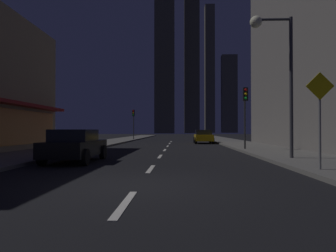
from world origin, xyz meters
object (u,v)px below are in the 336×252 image
object	(u,v)px
street_lamp_right	(273,51)
traffic_light_far_left	(134,118)
fire_hydrant_far_left	(94,142)
traffic_light_near_right	(245,104)
car_parked_near	(75,145)
pedestrian_crossing_sign	(320,112)
car_parked_far	(203,136)

from	to	relation	value
street_lamp_right	traffic_light_far_left	bearing A→B (deg)	110.84
fire_hydrant_far_left	traffic_light_near_right	size ratio (longest dim) A/B	0.16
car_parked_near	traffic_light_far_left	xyz separation A→B (m)	(-1.90, 29.38, 2.45)
car_parked_near	fire_hydrant_far_left	size ratio (longest dim) A/B	6.48
pedestrian_crossing_sign	car_parked_near	bearing A→B (deg)	160.07
street_lamp_right	pedestrian_crossing_sign	world-z (taller)	street_lamp_right
car_parked_near	pedestrian_crossing_sign	bearing A→B (deg)	-19.93
fire_hydrant_far_left	pedestrian_crossing_sign	bearing A→B (deg)	-51.35
car_parked_far	fire_hydrant_far_left	distance (m)	12.45
fire_hydrant_far_left	car_parked_far	bearing A→B (deg)	40.26
street_lamp_right	pedestrian_crossing_sign	size ratio (longest dim) A/B	2.09
traffic_light_near_right	traffic_light_far_left	distance (m)	24.67
pedestrian_crossing_sign	traffic_light_near_right	bearing A→B (deg)	90.54
traffic_light_near_right	pedestrian_crossing_sign	bearing A→B (deg)	-89.46
car_parked_far	traffic_light_far_left	xyz separation A→B (m)	(-9.10, 10.29, 2.45)
traffic_light_far_left	street_lamp_right	distance (m)	30.64
fire_hydrant_far_left	pedestrian_crossing_sign	distance (m)	18.48
traffic_light_far_left	pedestrian_crossing_sign	distance (m)	34.57
traffic_light_near_right	traffic_light_far_left	xyz separation A→B (m)	(-11.00, 22.08, 0.00)
fire_hydrant_far_left	street_lamp_right	xyz separation A→B (m)	(11.28, -10.25, 4.61)
fire_hydrant_far_left	traffic_light_far_left	size ratio (longest dim) A/B	0.16
traffic_light_near_right	pedestrian_crossing_sign	size ratio (longest dim) A/B	1.33
car_parked_near	pedestrian_crossing_sign	size ratio (longest dim) A/B	1.34
car_parked_near	street_lamp_right	xyz separation A→B (m)	(8.98, 0.79, 4.33)
car_parked_near	pedestrian_crossing_sign	xyz separation A→B (m)	(9.20, -3.34, 1.28)
fire_hydrant_far_left	traffic_light_near_right	bearing A→B (deg)	-18.17
car_parked_far	pedestrian_crossing_sign	distance (m)	22.55
traffic_light_far_left	car_parked_near	bearing A→B (deg)	-86.30
car_parked_near	traffic_light_near_right	xyz separation A→B (m)	(9.10, 7.30, 2.45)
car_parked_near	traffic_light_far_left	bearing A→B (deg)	93.70
car_parked_near	street_lamp_right	world-z (taller)	street_lamp_right
car_parked_near	car_parked_far	world-z (taller)	same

